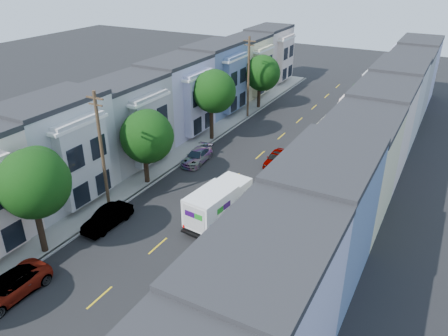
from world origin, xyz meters
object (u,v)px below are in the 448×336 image
object	(u,v)px
tree_b	(33,183)
lead_sedan	(276,158)
tree_far_r	(360,96)
fedex_truck	(218,203)
utility_pole_far	(248,78)
tree_c	(146,137)
parked_left_d	(197,156)
tree_e	(262,73)
tree_d	(214,91)
parked_right_d	(336,124)
parked_left_c	(108,218)
parked_left_b	(9,287)
parked_right_b	(189,289)
utility_pole_near	(102,154)
parked_right_c	(306,157)

from	to	relation	value
tree_b	lead_sedan	distance (m)	23.23
tree_far_r	fedex_truck	size ratio (longest dim) A/B	0.90
utility_pole_far	fedex_truck	size ratio (longest dim) A/B	1.61
tree_c	parked_left_d	distance (m)	7.32
tree_e	tree_d	bearing A→B (deg)	-90.00
tree_d	parked_right_d	bearing A→B (deg)	41.76
tree_b	tree_c	world-z (taller)	tree_b
tree_d	parked_left_c	bearing A→B (deg)	-85.78
tree_far_r	tree_c	bearing A→B (deg)	-119.29
tree_far_r	parked_left_c	distance (m)	33.02
fedex_truck	parked_left_b	distance (m)	15.26
tree_d	parked_right_b	bearing A→B (deg)	-63.71
tree_d	tree_far_r	bearing A→B (deg)	41.47
parked_left_d	parked_right_d	distance (m)	18.68
tree_far_r	utility_pole_near	xyz separation A→B (m)	(-13.19, -28.94, 1.20)
lead_sedan	parked_left_b	size ratio (longest dim) A/B	0.83
parked_left_b	parked_right_b	distance (m)	11.04
fedex_truck	parked_left_d	world-z (taller)	fedex_truck
parked_right_d	tree_b	bearing A→B (deg)	-110.82
tree_e	utility_pole_near	size ratio (longest dim) A/B	0.72
parked_right_c	parked_right_d	distance (m)	11.02
tree_d	tree_e	distance (m)	12.81
tree_far_r	parked_right_d	distance (m)	4.21
tree_d	utility_pole_near	size ratio (longest dim) A/B	0.80
tree_far_r	parked_left_b	bearing A→B (deg)	-106.65
tree_c	parked_left_c	world-z (taller)	tree_c
fedex_truck	parked_left_d	distance (m)	11.06
tree_e	parked_left_d	size ratio (longest dim) A/B	1.65
fedex_truck	utility_pole_near	bearing A→B (deg)	-154.60
tree_e	parked_left_c	bearing A→B (deg)	-87.48
tree_b	parked_left_c	xyz separation A→B (m)	(1.40, 4.62, -4.87)
tree_d	parked_left_c	xyz separation A→B (m)	(1.40, -19.00, -4.92)
parked_left_c	parked_right_c	xyz separation A→B (m)	(9.80, 17.99, 0.00)
tree_far_r	parked_right_b	distance (m)	34.55
tree_c	parked_right_c	bearing A→B (deg)	44.09
tree_e	tree_c	bearing A→B (deg)	-90.00
parked_left_c	parked_right_d	bearing A→B (deg)	72.63
tree_d	utility_pole_far	xyz separation A→B (m)	(0.00, 8.72, -0.49)
tree_b	fedex_truck	size ratio (longest dim) A/B	1.28
utility_pole_far	parked_right_d	world-z (taller)	utility_pole_far
tree_b	tree_e	size ratio (longest dim) A/B	1.11
parked_right_c	tree_b	bearing A→B (deg)	-111.33
parked_left_c	parked_right_d	distance (m)	30.62
tree_far_r	parked_left_b	xyz separation A→B (m)	(-11.79, -39.43, -3.25)
lead_sedan	parked_left_c	bearing A→B (deg)	-115.50
parked_left_d	utility_pole_near	bearing A→B (deg)	-101.74
parked_left_c	tree_far_r	bearing A→B (deg)	70.26
tree_b	parked_right_d	world-z (taller)	tree_b
fedex_truck	parked_right_b	distance (m)	8.84
parked_left_b	tree_c	bearing A→B (deg)	97.45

